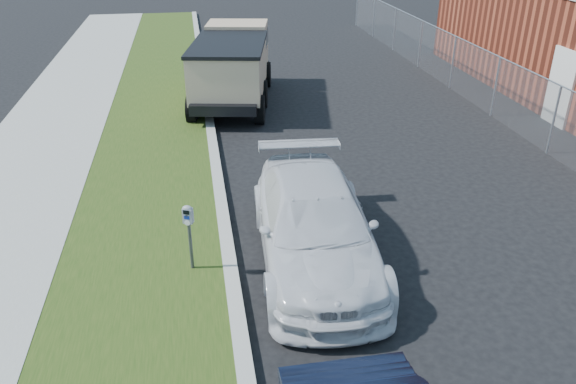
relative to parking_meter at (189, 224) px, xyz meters
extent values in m
plane|color=black|center=(3.25, -0.10, -1.02)|extent=(120.00, 120.00, 0.00)
cube|color=gray|center=(0.65, 1.90, -0.94)|extent=(0.25, 50.00, 0.15)
cube|color=#203B10|center=(-0.95, 1.90, -0.95)|extent=(3.00, 50.00, 0.13)
plane|color=slate|center=(9.25, 6.90, -0.12)|extent=(0.00, 30.00, 30.00)
cylinder|color=gray|center=(9.25, 6.90, 0.78)|extent=(0.04, 30.00, 0.04)
cylinder|color=gray|center=(9.25, 3.90, -0.12)|extent=(0.06, 0.06, 1.80)
cylinder|color=gray|center=(9.25, 6.90, -0.12)|extent=(0.06, 0.06, 1.80)
cylinder|color=gray|center=(9.25, 9.90, -0.12)|extent=(0.06, 0.06, 1.80)
cylinder|color=gray|center=(9.25, 12.90, -0.12)|extent=(0.06, 0.06, 1.80)
cylinder|color=gray|center=(9.25, 15.90, -0.12)|extent=(0.06, 0.06, 1.80)
cylinder|color=gray|center=(9.25, 18.90, -0.12)|extent=(0.06, 0.06, 1.80)
cylinder|color=gray|center=(9.25, 21.90, -0.12)|extent=(0.06, 0.06, 1.80)
cube|color=silver|center=(10.70, 5.90, 0.08)|extent=(0.08, 1.10, 2.20)
cylinder|color=#3F4247|center=(0.00, 0.00, -0.45)|extent=(0.08, 0.08, 0.90)
cube|color=gray|center=(0.00, 0.00, 0.16)|extent=(0.19, 0.16, 0.27)
ellipsoid|color=gray|center=(0.00, 0.00, 0.29)|extent=(0.20, 0.17, 0.10)
cube|color=black|center=(-0.02, -0.05, 0.25)|extent=(0.10, 0.05, 0.07)
cube|color=navy|center=(-0.02, -0.05, 0.15)|extent=(0.09, 0.04, 0.06)
cylinder|color=silver|center=(-0.02, -0.05, 0.05)|extent=(0.09, 0.04, 0.10)
cube|color=#3F4247|center=(-0.02, -0.05, 0.17)|extent=(0.04, 0.02, 0.05)
imported|color=silver|center=(2.18, 0.10, -0.29)|extent=(2.34, 5.09, 1.44)
cube|color=black|center=(1.53, 9.54, -0.39)|extent=(2.91, 5.79, 0.30)
cube|color=tan|center=(1.90, 11.49, 0.32)|extent=(2.29, 1.91, 1.73)
cube|color=black|center=(1.90, 11.49, 0.67)|extent=(2.32, 1.93, 0.52)
cube|color=tan|center=(1.40, 8.86, 0.32)|extent=(2.72, 3.96, 1.38)
cube|color=black|center=(1.40, 8.86, 1.04)|extent=(2.82, 4.06, 0.10)
cube|color=black|center=(2.06, 12.30, -0.45)|extent=(2.06, 0.52, 0.26)
cylinder|color=black|center=(0.91, 11.59, -0.58)|extent=(0.43, 0.90, 0.86)
cylinder|color=black|center=(2.86, 11.22, -0.58)|extent=(0.43, 0.90, 0.86)
cylinder|color=black|center=(0.47, 9.30, -0.58)|extent=(0.43, 0.90, 0.86)
cylinder|color=black|center=(2.42, 8.93, -0.58)|extent=(0.43, 0.90, 0.86)
cylinder|color=black|center=(0.18, 7.77, -0.58)|extent=(0.43, 0.90, 0.86)
cylinder|color=black|center=(2.13, 7.40, -0.58)|extent=(0.43, 0.90, 0.86)
camera|label=1|loc=(0.25, -8.30, 4.75)|focal=35.00mm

